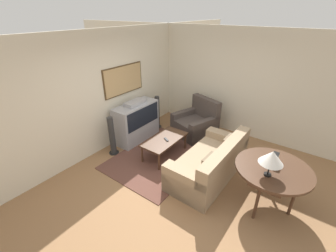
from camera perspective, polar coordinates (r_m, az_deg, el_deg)
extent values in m
plane|color=#8E6642|center=(4.62, 2.31, -13.47)|extent=(12.00, 12.00, 0.00)
cube|color=beige|center=(5.26, -17.14, 7.66)|extent=(12.00, 0.06, 2.70)
cube|color=#4C381E|center=(5.62, -11.21, 11.46)|extent=(1.22, 0.03, 0.69)
cube|color=tan|center=(5.61, -11.08, 11.43)|extent=(1.17, 0.01, 0.64)
cube|color=beige|center=(6.11, 16.79, 10.38)|extent=(0.06, 12.00, 2.70)
cube|color=brown|center=(5.23, -2.04, -7.84)|extent=(2.32, 1.75, 0.01)
cube|color=#9E9EA3|center=(5.89, -7.84, -1.32)|extent=(1.19, 0.50, 0.43)
cube|color=#9E9EA3|center=(5.68, -8.15, 2.95)|extent=(1.19, 0.50, 0.53)
cube|color=black|center=(5.51, -6.24, 2.31)|extent=(1.07, 0.01, 0.47)
cube|color=#9E9EA3|center=(5.56, -8.36, 5.86)|extent=(0.54, 0.27, 0.09)
cube|color=#9E8466|center=(4.67, 10.05, -9.97)|extent=(1.88, 0.94, 0.44)
cube|color=#9E8466|center=(4.33, 14.53, -7.09)|extent=(1.87, 0.25, 0.40)
cube|color=#9E8466|center=(5.25, 14.32, -4.79)|extent=(0.25, 0.91, 0.60)
cube|color=#9E8466|center=(4.07, 4.56, -14.78)|extent=(0.25, 0.91, 0.60)
cube|color=#715F49|center=(4.71, 15.11, -4.47)|extent=(0.36, 0.13, 0.34)
cube|color=#715F49|center=(4.06, 10.33, -9.59)|extent=(0.36, 0.13, 0.34)
cube|color=#473D38|center=(6.08, 6.69, -0.27)|extent=(1.18, 1.17, 0.43)
cube|color=#473D38|center=(6.11, 9.61, 4.67)|extent=(0.46, 0.93, 0.52)
cube|color=#473D38|center=(6.30, 4.44, 1.60)|extent=(0.94, 0.45, 0.57)
cube|color=#473D38|center=(5.80, 9.20, -1.09)|extent=(0.94, 0.45, 0.57)
cube|color=#472D1E|center=(5.06, -0.87, -3.43)|extent=(1.11, 0.57, 0.04)
cylinder|color=#472D1E|center=(4.73, -2.30, -9.17)|extent=(0.04, 0.04, 0.41)
cylinder|color=#472D1E|center=(5.43, 4.39, -3.97)|extent=(0.04, 0.04, 0.41)
cylinder|color=#472D1E|center=(4.99, -6.58, -7.21)|extent=(0.04, 0.04, 0.41)
cylinder|color=#472D1E|center=(5.65, 0.34, -2.51)|extent=(0.04, 0.04, 0.41)
cylinder|color=#472D1E|center=(4.03, 25.20, -9.79)|extent=(1.19, 1.19, 0.04)
cube|color=#472D1E|center=(4.06, 25.03, -10.49)|extent=(1.01, 0.48, 0.08)
cylinder|color=#472D1E|center=(3.95, 21.70, -17.27)|extent=(0.05, 0.05, 0.74)
cylinder|color=#472D1E|center=(4.60, 24.72, -10.80)|extent=(0.05, 0.05, 0.74)
cylinder|color=#472D1E|center=(4.25, 29.30, -15.55)|extent=(0.05, 0.05, 0.74)
cylinder|color=black|center=(3.81, 23.94, -11.17)|extent=(0.11, 0.11, 0.02)
cylinder|color=black|center=(3.70, 24.51, -8.79)|extent=(0.02, 0.02, 0.36)
cone|color=silver|center=(3.63, 24.88, -7.23)|extent=(0.35, 0.35, 0.20)
cube|color=black|center=(4.06, 25.45, -7.51)|extent=(0.16, 0.09, 0.18)
cylinder|color=white|center=(4.04, 26.20, -7.31)|extent=(0.09, 0.01, 0.09)
cube|color=black|center=(5.00, -0.45, -3.43)|extent=(0.11, 0.16, 0.02)
cylinder|color=black|center=(5.52, -13.52, -6.55)|extent=(0.23, 0.23, 0.02)
cylinder|color=#2D2D2D|center=(5.28, -14.05, -2.46)|extent=(0.14, 0.14, 0.93)
cylinder|color=black|center=(6.52, -2.68, -0.12)|extent=(0.23, 0.23, 0.02)
cylinder|color=#2D2D2D|center=(6.32, -2.77, 3.53)|extent=(0.14, 0.14, 0.93)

